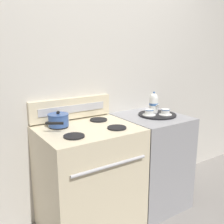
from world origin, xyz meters
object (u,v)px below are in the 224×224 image
(stove, at_px, (89,179))
(saucepan, at_px, (58,120))
(serving_tray, at_px, (157,115))
(teapot, at_px, (154,103))
(teacup_left, at_px, (149,112))
(teacup_right, at_px, (165,112))
(creamer_jug, at_px, (155,107))

(stove, bearing_deg, saucepan, 143.46)
(stove, height_order, serving_tray, serving_tray)
(teapot, bearing_deg, stove, -176.01)
(teacup_left, distance_m, teacup_right, 0.15)
(serving_tray, xyz_separation_m, teacup_right, (0.04, -0.06, 0.03))
(stove, relative_size, teapot, 4.41)
(teapot, distance_m, teacup_right, 0.15)
(teapot, xyz_separation_m, teacup_right, (0.04, -0.13, -0.07))
(teacup_left, xyz_separation_m, teacup_right, (0.14, -0.07, 0.00))
(saucepan, xyz_separation_m, creamer_jug, (1.01, -0.04, -0.01))
(teapot, height_order, creamer_jug, teapot)
(teapot, distance_m, teacup_left, 0.13)
(teacup_right, relative_size, creamer_jug, 1.79)
(saucepan, height_order, teapot, teapot)
(teapot, height_order, teacup_left, teapot)
(creamer_jug, bearing_deg, stove, -172.84)
(saucepan, xyz_separation_m, teacup_right, (0.98, -0.21, -0.02))
(stove, xyz_separation_m, creamer_jug, (0.82, 0.10, 0.50))
(teacup_right, bearing_deg, stove, 174.72)
(stove, bearing_deg, serving_tray, -0.70)
(teapot, relative_size, teacup_left, 1.67)
(teapot, bearing_deg, creamer_jug, 37.13)
(stove, bearing_deg, creamer_jug, 7.16)
(saucepan, height_order, creamer_jug, saucepan)
(saucepan, bearing_deg, serving_tray, -9.06)
(saucepan, xyz_separation_m, teapot, (0.94, -0.09, 0.05))
(teacup_right, bearing_deg, saucepan, 167.71)
(saucepan, xyz_separation_m, teacup_left, (0.84, -0.14, -0.02))
(serving_tray, height_order, creamer_jug, creamer_jug)
(serving_tray, bearing_deg, saucepan, 170.94)
(teacup_right, bearing_deg, creamer_jug, 80.07)
(serving_tray, bearing_deg, teapot, 83.63)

